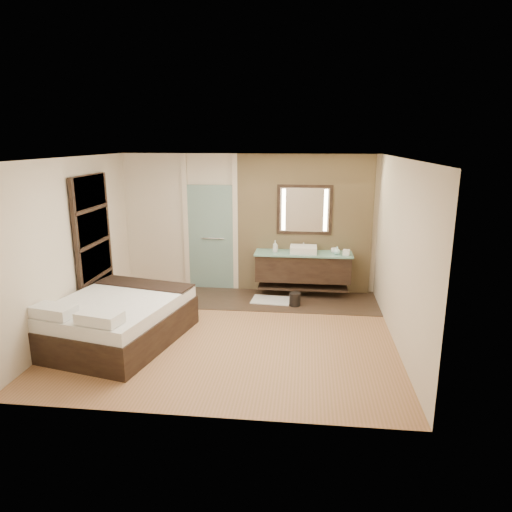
# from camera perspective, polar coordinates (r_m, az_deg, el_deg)

# --- Properties ---
(floor) EXTENTS (5.00, 5.00, 0.00)m
(floor) POSITION_cam_1_polar(r_m,az_deg,el_deg) (7.29, -3.18, -9.58)
(floor) COLOR olive
(floor) RESTS_ON ground
(tile_strip) EXTENTS (3.80, 1.30, 0.01)m
(tile_strip) POSITION_cam_1_polar(r_m,az_deg,el_deg) (8.70, 2.47, -5.48)
(tile_strip) COLOR #31261A
(tile_strip) RESTS_ON floor
(stone_wall) EXTENTS (2.60, 0.08, 2.70)m
(stone_wall) POSITION_cam_1_polar(r_m,az_deg,el_deg) (8.93, 6.04, 3.90)
(stone_wall) COLOR tan
(stone_wall) RESTS_ON floor
(vanity) EXTENTS (1.85, 0.55, 0.88)m
(vanity) POSITION_cam_1_polar(r_m,az_deg,el_deg) (8.82, 5.89, -1.36)
(vanity) COLOR black
(vanity) RESTS_ON stone_wall
(mirror_unit) EXTENTS (1.06, 0.04, 0.96)m
(mirror_unit) POSITION_cam_1_polar(r_m,az_deg,el_deg) (8.83, 6.09, 5.76)
(mirror_unit) COLOR black
(mirror_unit) RESTS_ON stone_wall
(frosted_door) EXTENTS (1.10, 0.12, 2.70)m
(frosted_door) POSITION_cam_1_polar(r_m,az_deg,el_deg) (9.15, -5.67, 2.86)
(frosted_door) COLOR silver
(frosted_door) RESTS_ON floor
(shoji_partition) EXTENTS (0.06, 1.20, 2.40)m
(shoji_partition) POSITION_cam_1_polar(r_m,az_deg,el_deg) (8.19, -19.58, 1.21)
(shoji_partition) COLOR black
(shoji_partition) RESTS_ON floor
(bed) EXTENTS (2.09, 2.41, 0.81)m
(bed) POSITION_cam_1_polar(r_m,az_deg,el_deg) (7.21, -17.03, -7.63)
(bed) COLOR black
(bed) RESTS_ON floor
(bath_mat) EXTENTS (0.76, 0.56, 0.02)m
(bath_mat) POSITION_cam_1_polar(r_m,az_deg,el_deg) (8.64, 1.90, -5.53)
(bath_mat) COLOR silver
(bath_mat) RESTS_ON floor
(waste_bin) EXTENTS (0.22, 0.22, 0.25)m
(waste_bin) POSITION_cam_1_polar(r_m,az_deg,el_deg) (8.38, 4.88, -5.44)
(waste_bin) COLOR black
(waste_bin) RESTS_ON floor
(tissue_box) EXTENTS (0.14, 0.14, 0.10)m
(tissue_box) POSITION_cam_1_polar(r_m,az_deg,el_deg) (8.67, 11.22, 0.45)
(tissue_box) COLOR white
(tissue_box) RESTS_ON vanity
(soap_bottle_a) EXTENTS (0.10, 0.10, 0.23)m
(soap_bottle_a) POSITION_cam_1_polar(r_m,az_deg,el_deg) (8.70, 2.41, 1.20)
(soap_bottle_a) COLOR silver
(soap_bottle_a) RESTS_ON vanity
(soap_bottle_b) EXTENTS (0.09, 0.09, 0.19)m
(soap_bottle_b) POSITION_cam_1_polar(r_m,az_deg,el_deg) (8.73, 2.44, 1.11)
(soap_bottle_b) COLOR #B2B2B2
(soap_bottle_b) RESTS_ON vanity
(soap_bottle_c) EXTENTS (0.12, 0.12, 0.15)m
(soap_bottle_c) POSITION_cam_1_polar(r_m,az_deg,el_deg) (8.69, 10.11, 0.69)
(soap_bottle_c) COLOR #C3F5F4
(soap_bottle_c) RESTS_ON vanity
(cup) EXTENTS (0.15, 0.15, 0.09)m
(cup) POSITION_cam_1_polar(r_m,az_deg,el_deg) (8.80, 9.73, 0.70)
(cup) COLOR white
(cup) RESTS_ON vanity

